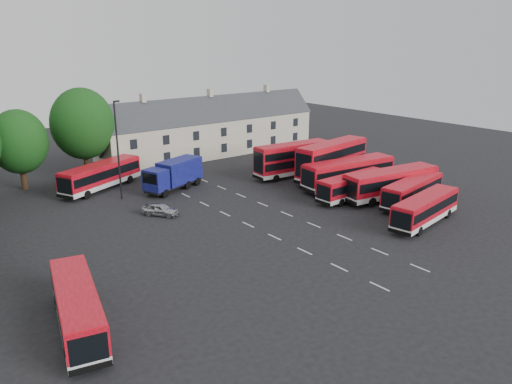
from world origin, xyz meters
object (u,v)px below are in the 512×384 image
bus_west (77,305)px  bus_row_a (425,207)px  bus_dd_south (332,158)px  lamppost (118,148)px  box_truck (174,174)px  silver_car (160,209)px

bus_west → bus_row_a: bearing=-81.6°
bus_dd_south → bus_west: bearing=-167.6°
bus_dd_south → bus_west: (-37.61, -14.50, -1.01)m
lamppost → bus_west: bearing=-119.1°
bus_west → lamppost: 27.01m
bus_dd_south → bus_row_a: bearing=-113.7°
bus_dd_south → lamppost: size_ratio=1.09×
bus_dd_south → bus_west: 40.32m
bus_row_a → lamppost: 32.89m
bus_dd_south → box_truck: 19.99m
bus_dd_south → box_truck: bus_dd_south is taller
box_truck → lamppost: 7.56m
box_truck → silver_car: box_truck is taller
bus_row_a → bus_west: size_ratio=0.99×
bus_dd_south → box_truck: size_ratio=1.43×
bus_row_a → box_truck: (-13.67, 25.13, 0.26)m
box_truck → lamppost: lamppost is taller
silver_car → bus_west: bearing=-166.8°
bus_west → box_truck: bearing=-28.0°
box_truck → silver_car: (-5.56, -7.05, -1.33)m
bus_row_a → bus_dd_south: (4.52, 16.87, 1.03)m
silver_car → bus_dd_south: bearing=-38.3°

